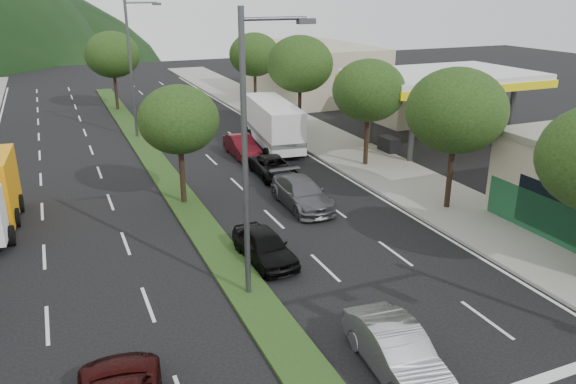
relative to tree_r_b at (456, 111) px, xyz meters
name	(u,v)px	position (x,y,z in m)	size (l,w,h in m)	color
sidewalk_right	(335,145)	(0.50, 13.00, -4.96)	(5.00, 90.00, 0.15)	gray
median	(149,154)	(-12.00, 16.00, -4.98)	(1.60, 56.00, 0.12)	#1E3714
gas_canopy	(443,81)	(7.00, 10.00, -0.39)	(12.20, 8.20, 5.25)	silver
bldg_right_far	(310,70)	(7.50, 32.00, -2.44)	(10.00, 16.00, 5.20)	#BCB095
tree_r_b	(456,111)	(0.00, 0.00, 0.00)	(4.80, 4.80, 6.94)	black
tree_r_c	(369,91)	(0.00, 8.00, -0.29)	(4.40, 4.40, 6.48)	black
tree_r_d	(300,64)	(0.00, 18.00, 0.14)	(5.00, 5.00, 7.17)	black
tree_r_e	(254,55)	(0.00, 28.00, -0.14)	(4.60, 4.60, 6.71)	black
tree_med_near	(179,120)	(-12.00, 6.00, -0.61)	(4.00, 4.00, 6.02)	black
tree_med_far	(112,55)	(-12.00, 32.00, -0.03)	(4.80, 4.80, 6.94)	black
streetlight_near	(250,145)	(-11.79, -4.00, 0.55)	(2.60, 0.25, 10.00)	#47494C
streetlight_mid	(133,62)	(-11.79, 21.00, 0.55)	(2.60, 0.25, 10.00)	#47494C
sedan_silver	(397,351)	(-9.56, -9.86, -4.32)	(1.52, 4.35, 1.43)	gray
car_queue_a	(265,246)	(-10.50, -1.75, -4.37)	(1.59, 3.94, 1.34)	black
car_queue_b	(302,193)	(-6.56, 3.25, -4.32)	(2.00, 4.93, 1.43)	#56565B
car_queue_c	(242,146)	(-6.37, 13.25, -4.35)	(1.45, 4.16, 1.37)	#470B13
car_queue_d	(274,167)	(-6.10, 8.25, -4.44)	(1.98, 4.29, 1.19)	black
car_queue_e	(180,133)	(-9.33, 18.25, -4.34)	(1.64, 4.06, 1.38)	#545459
motorhome	(273,123)	(-3.61, 14.52, -3.35)	(3.51, 8.50, 3.17)	silver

